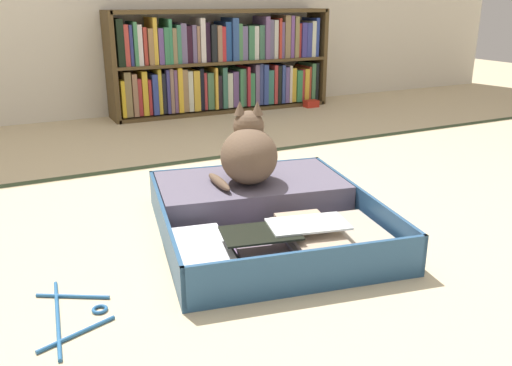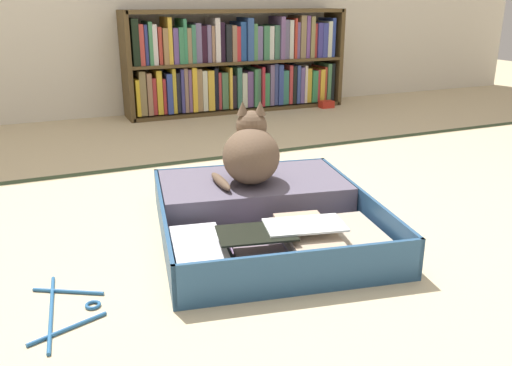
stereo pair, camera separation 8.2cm
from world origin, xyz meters
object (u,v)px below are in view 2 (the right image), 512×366
object	(u,v)px
open_suitcase	(262,212)
black_cat	(251,153)
clothes_hanger	(66,309)
small_red_pouch	(326,104)
bookshelf	(237,64)

from	to	relation	value
open_suitcase	black_cat	size ratio (longest dim) A/B	2.95
open_suitcase	black_cat	xyz separation A→B (m)	(0.01, 0.12, 0.18)
clothes_hanger	small_red_pouch	size ratio (longest dim) A/B	3.61
small_red_pouch	open_suitcase	bearing A→B (deg)	-126.33
clothes_hanger	small_red_pouch	bearing A→B (deg)	46.18
bookshelf	small_red_pouch	size ratio (longest dim) A/B	15.66
open_suitcase	black_cat	bearing A→B (deg)	86.65
bookshelf	clothes_hanger	xyz separation A→B (m)	(-1.36, -2.25, -0.32)
bookshelf	black_cat	size ratio (longest dim) A/B	5.00
black_cat	clothes_hanger	bearing A→B (deg)	-149.17
clothes_hanger	bookshelf	bearing A→B (deg)	58.88
black_cat	open_suitcase	bearing A→B (deg)	-93.35
clothes_hanger	small_red_pouch	world-z (taller)	small_red_pouch
open_suitcase	black_cat	distance (m)	0.22
black_cat	clothes_hanger	distance (m)	0.83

